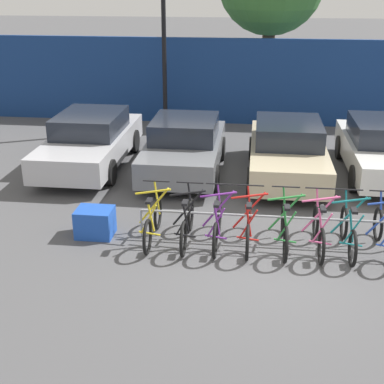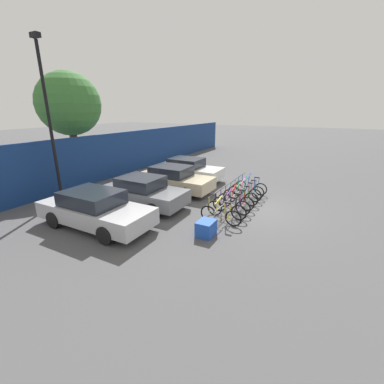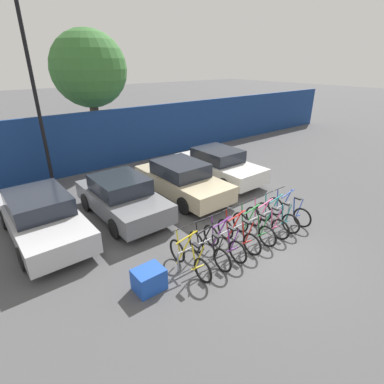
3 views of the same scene
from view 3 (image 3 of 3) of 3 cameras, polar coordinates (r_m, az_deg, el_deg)
ground_plane at (r=9.02m, az=12.99°, el=-10.49°), size 120.00×120.00×0.00m
hoarding_wall at (r=15.59m, az=-14.91°, el=9.79°), size 36.00×0.16×2.82m
bike_rack at (r=9.04m, az=9.54°, el=-6.35°), size 4.78×0.04×0.57m
bicycle_yellow at (r=7.78m, az=-0.51°, el=-12.58°), size 0.68×1.71×1.05m
bicycle_black at (r=8.13m, az=3.17°, el=-10.85°), size 0.68×1.71×1.05m
bicycle_purple at (r=8.45m, az=6.09°, el=-9.43°), size 0.68×1.71×1.05m
bicycle_red at (r=8.81m, az=8.78°, el=-8.09°), size 0.68×1.71×1.05m
bicycle_green at (r=9.25m, az=11.61°, el=-6.65°), size 0.68×1.71×1.05m
bicycle_pink at (r=9.68m, az=13.99°, el=-5.42°), size 0.68×1.71×1.05m
bicycle_teal at (r=10.07m, az=15.85°, el=-4.45°), size 0.68×1.71×1.05m
bicycle_blue at (r=10.54m, az=17.89°, el=-3.38°), size 0.68×1.71×1.05m
car_silver at (r=10.10m, az=-26.71°, el=-4.12°), size 1.91×4.56×1.40m
car_grey at (r=10.54m, az=-13.19°, el=-0.93°), size 1.91×4.01×1.40m
car_beige at (r=11.76m, az=-1.97°, el=2.36°), size 1.91×4.31×1.40m
car_white at (r=13.51m, az=5.10°, el=5.19°), size 1.91×4.28×1.40m
lamp_post at (r=13.23m, az=-27.86°, el=16.98°), size 0.24×0.44×7.28m
cargo_crate at (r=7.39m, az=-8.20°, el=-16.15°), size 0.70×0.56×0.55m
tree_behind_hoarding at (r=16.83m, az=-19.01°, el=21.15°), size 3.71×3.71×6.44m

